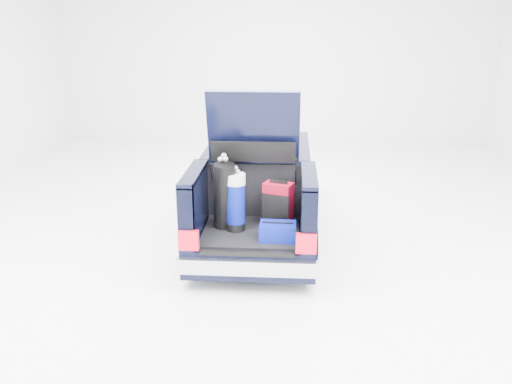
# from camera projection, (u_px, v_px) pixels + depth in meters

# --- Properties ---
(ground) EXTENTS (14.00, 14.00, 0.00)m
(ground) POSITION_uv_depth(u_px,v_px,m) (258.00, 230.00, 9.04)
(ground) COLOR white
(ground) RESTS_ON ground
(car) EXTENTS (1.87, 4.65, 2.47)m
(car) POSITION_uv_depth(u_px,v_px,m) (259.00, 190.00, 8.94)
(car) COLOR black
(car) RESTS_ON ground
(red_suitcase) EXTENTS (0.45, 0.38, 0.65)m
(red_suitcase) POSITION_uv_depth(u_px,v_px,m) (278.00, 204.00, 7.57)
(red_suitcase) COLOR maroon
(red_suitcase) RESTS_ON car
(black_golf_bag) EXTENTS (0.41, 0.48, 1.05)m
(black_golf_bag) POSITION_uv_depth(u_px,v_px,m) (224.00, 195.00, 7.41)
(black_golf_bag) COLOR black
(black_golf_bag) RESTS_ON car
(blue_golf_bag) EXTENTS (0.28, 0.28, 0.91)m
(blue_golf_bag) POSITION_uv_depth(u_px,v_px,m) (236.00, 201.00, 7.37)
(blue_golf_bag) COLOR black
(blue_golf_bag) RESTS_ON car
(blue_duffel) EXTENTS (0.48, 0.32, 0.25)m
(blue_duffel) POSITION_uv_depth(u_px,v_px,m) (278.00, 231.00, 7.12)
(blue_duffel) COLOR #050D74
(blue_duffel) RESTS_ON car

